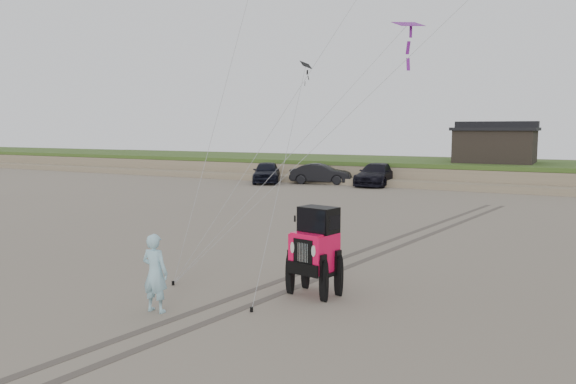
# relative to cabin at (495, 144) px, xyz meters

# --- Properties ---
(ground) EXTENTS (160.00, 160.00, 0.00)m
(ground) POSITION_rel_cabin_xyz_m (-2.00, -37.00, -3.24)
(ground) COLOR #6B6054
(ground) RESTS_ON ground
(dune_ridge) EXTENTS (160.00, 14.25, 1.73)m
(dune_ridge) POSITION_rel_cabin_xyz_m (-2.00, 0.50, -2.42)
(dune_ridge) COLOR #7A6B54
(dune_ridge) RESTS_ON ground
(cabin) EXTENTS (6.40, 5.40, 3.35)m
(cabin) POSITION_rel_cabin_xyz_m (0.00, 0.00, 0.00)
(cabin) COLOR black
(cabin) RESTS_ON dune_ridge
(truck_a) EXTENTS (4.22, 5.61, 1.78)m
(truck_a) POSITION_rel_cabin_xyz_m (-16.80, -8.33, -2.35)
(truck_a) COLOR black
(truck_a) RESTS_ON ground
(truck_b) EXTENTS (5.24, 3.00, 1.63)m
(truck_b) POSITION_rel_cabin_xyz_m (-12.47, -6.98, -2.42)
(truck_b) COLOR black
(truck_b) RESTS_ON ground
(truck_c) EXTENTS (2.86, 6.14, 1.74)m
(truck_c) POSITION_rel_cabin_xyz_m (-8.05, -6.04, -2.37)
(truck_c) COLOR black
(truck_c) RESTS_ON ground
(jeep) EXTENTS (3.14, 5.44, 1.90)m
(jeep) POSITION_rel_cabin_xyz_m (0.34, -35.21, -2.29)
(jeep) COLOR #F00C45
(jeep) RESTS_ON ground
(man) EXTENTS (0.73, 0.50, 1.94)m
(man) POSITION_rel_cabin_xyz_m (-2.48, -38.29, -2.27)
(man) COLOR #83B8CB
(man) RESTS_ON ground
(stake_main) EXTENTS (0.08, 0.08, 0.12)m
(stake_main) POSITION_rel_cabin_xyz_m (-3.64, -36.25, -3.18)
(stake_main) COLOR black
(stake_main) RESTS_ON ground
(stake_aux) EXTENTS (0.08, 0.08, 0.12)m
(stake_aux) POSITION_rel_cabin_xyz_m (-0.40, -37.21, -3.18)
(stake_aux) COLOR black
(stake_aux) RESTS_ON ground
(tire_tracks) EXTENTS (5.22, 29.74, 0.01)m
(tire_tracks) POSITION_rel_cabin_xyz_m (0.00, -29.00, -3.23)
(tire_tracks) COLOR #4C443D
(tire_tracks) RESTS_ON ground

